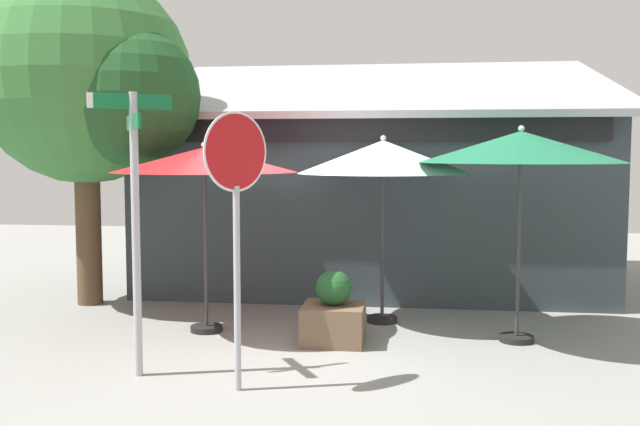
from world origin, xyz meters
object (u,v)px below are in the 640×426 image
object	(u,v)px
street_sign_post	(135,205)
stop_sign	(236,196)
shade_tree	(93,82)
sidewalk_planter	(334,315)
patio_umbrella_crimson_left	(204,161)
patio_umbrella_forest_green_right	(521,148)
patio_umbrella_ivory_center	(383,158)

from	to	relation	value
street_sign_post	stop_sign	distance (m)	1.26
shade_tree	sidewalk_planter	world-z (taller)	shade_tree
stop_sign	shade_tree	xyz separation A→B (m)	(-3.24, 3.77, 1.53)
street_sign_post	shade_tree	size ratio (longest dim) A/B	0.58
street_sign_post	sidewalk_planter	distance (m)	2.99
street_sign_post	patio_umbrella_crimson_left	bearing A→B (deg)	84.76
street_sign_post	patio_umbrella_forest_green_right	distance (m)	4.82
street_sign_post	stop_sign	bearing A→B (deg)	-15.60
patio_umbrella_ivory_center	shade_tree	bearing A→B (deg)	172.86
street_sign_post	shade_tree	xyz separation A→B (m)	(-2.03, 3.44, 1.67)
stop_sign	shade_tree	size ratio (longest dim) A/B	0.54
patio_umbrella_ivory_center	shade_tree	xyz separation A→B (m)	(-4.58, 0.57, 1.17)
street_sign_post	sidewalk_planter	bearing A→B (deg)	39.66
patio_umbrella_crimson_left	patio_umbrella_forest_green_right	xyz separation A→B (m)	(4.15, 0.00, 0.17)
patio_umbrella_crimson_left	stop_sign	bearing A→B (deg)	-66.30
shade_tree	street_sign_post	bearing A→B (deg)	-59.42
street_sign_post	stop_sign	world-z (taller)	street_sign_post
stop_sign	patio_umbrella_forest_green_right	size ratio (longest dim) A/B	1.03
patio_umbrella_forest_green_right	shade_tree	distance (m)	6.61
stop_sign	patio_umbrella_crimson_left	size ratio (longest dim) A/B	1.10
street_sign_post	patio_umbrella_ivory_center	size ratio (longest dim) A/B	1.15
street_sign_post	shade_tree	distance (m)	4.33
patio_umbrella_crimson_left	shade_tree	bearing A→B (deg)	147.02
patio_umbrella_crimson_left	shade_tree	world-z (taller)	shade_tree
stop_sign	patio_umbrella_ivory_center	bearing A→B (deg)	67.25
patio_umbrella_forest_green_right	stop_sign	bearing A→B (deg)	-143.18
patio_umbrella_crimson_left	street_sign_post	bearing A→B (deg)	-95.24
stop_sign	shade_tree	world-z (taller)	shade_tree
patio_umbrella_forest_green_right	sidewalk_planter	xyz separation A→B (m)	(-2.35, -0.36, -2.14)
patio_umbrella_ivory_center	sidewalk_planter	distance (m)	2.42
sidewalk_planter	street_sign_post	bearing A→B (deg)	-140.34
stop_sign	patio_umbrella_ivory_center	distance (m)	3.49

